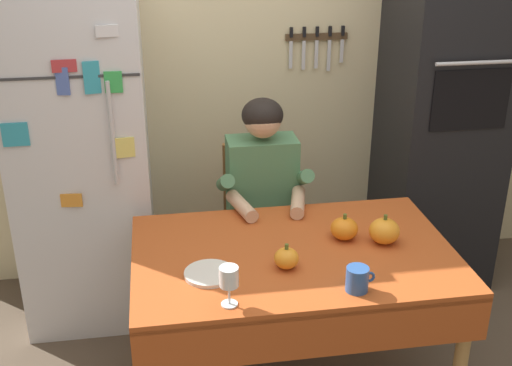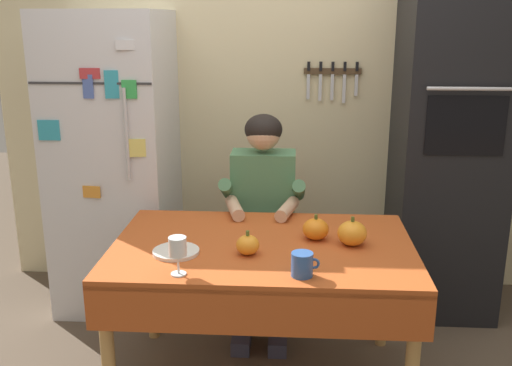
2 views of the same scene
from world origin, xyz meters
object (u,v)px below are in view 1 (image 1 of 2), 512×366
at_px(dining_table, 294,270).
at_px(chair_behind_person, 258,219).
at_px(wall_oven, 443,110).
at_px(pumpkin_small, 344,229).
at_px(pumpkin_large, 286,258).
at_px(pumpkin_medium, 384,231).
at_px(wine_glass, 229,278).
at_px(coffee_mug, 358,279).
at_px(refrigerator, 83,158).
at_px(serving_tray, 210,274).
at_px(seated_person, 264,197).

relative_size(dining_table, chair_behind_person, 1.51).
xyz_separation_m(wall_oven, pumpkin_small, (-0.80, -0.82, -0.26)).
height_order(pumpkin_large, pumpkin_small, pumpkin_small).
bearing_deg(pumpkin_medium, chair_behind_person, 120.35).
distance_m(pumpkin_large, pumpkin_medium, 0.49).
xyz_separation_m(wall_oven, wine_glass, (-1.38, -1.26, -0.19)).
height_order(coffee_mug, wine_glass, wine_glass).
height_order(coffee_mug, pumpkin_medium, pumpkin_medium).
bearing_deg(wall_oven, refrigerator, -178.86).
xyz_separation_m(dining_table, wine_glass, (-0.33, -0.34, 0.20)).
xyz_separation_m(wall_oven, serving_tray, (-1.43, -1.04, -0.30)).
distance_m(seated_person, pumpkin_medium, 0.72).
bearing_deg(dining_table, wine_glass, -134.07).
distance_m(wine_glass, pumpkin_large, 0.36).
height_order(wall_oven, pumpkin_large, wall_oven).
bearing_deg(wine_glass, pumpkin_large, 40.84).
bearing_deg(dining_table, chair_behind_person, 92.28).
bearing_deg(refrigerator, serving_tray, -60.39).
height_order(wall_oven, chair_behind_person, wall_oven).
relative_size(wall_oven, dining_table, 1.50).
bearing_deg(serving_tray, refrigerator, 119.61).
distance_m(seated_person, pumpkin_small, 0.58).
bearing_deg(pumpkin_large, refrigerator, 131.94).
bearing_deg(chair_behind_person, wine_glass, -104.64).
distance_m(seated_person, wine_glass, 0.99).
xyz_separation_m(pumpkin_large, pumpkin_small, (0.31, 0.21, 0.01)).
relative_size(chair_behind_person, pumpkin_large, 8.42).
xyz_separation_m(wine_glass, pumpkin_medium, (0.74, 0.37, -0.06)).
relative_size(coffee_mug, pumpkin_small, 0.94).
xyz_separation_m(chair_behind_person, coffee_mug, (0.21, -1.11, 0.28)).
height_order(chair_behind_person, coffee_mug, chair_behind_person).
relative_size(chair_behind_person, coffee_mug, 7.94).
distance_m(coffee_mug, pumpkin_large, 0.32).
relative_size(wine_glass, pumpkin_medium, 1.19).
relative_size(dining_table, pumpkin_small, 11.23).
height_order(refrigerator, coffee_mug, refrigerator).
xyz_separation_m(chair_behind_person, serving_tray, (-0.35, -0.91, 0.24)).
bearing_deg(wall_oven, coffee_mug, -125.08).
distance_m(wine_glass, pumpkin_small, 0.72).
distance_m(wall_oven, chair_behind_person, 1.22).
xyz_separation_m(dining_table, seated_person, (-0.03, 0.60, 0.08)).
distance_m(wall_oven, dining_table, 1.45).
bearing_deg(pumpkin_large, chair_behind_person, 88.17).
xyz_separation_m(coffee_mug, serving_tray, (-0.56, 0.20, -0.04)).
bearing_deg(pumpkin_small, serving_tray, -161.11).
height_order(dining_table, coffee_mug, coffee_mug).
xyz_separation_m(wall_oven, coffee_mug, (-0.87, -1.24, -0.26)).
height_order(seated_person, pumpkin_large, seated_person).
relative_size(wall_oven, pumpkin_medium, 15.35).
height_order(dining_table, pumpkin_large, pumpkin_large).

